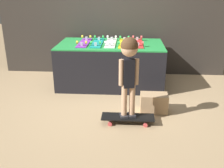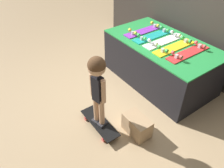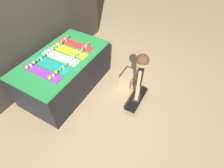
{
  "view_description": "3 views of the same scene",
  "coord_description": "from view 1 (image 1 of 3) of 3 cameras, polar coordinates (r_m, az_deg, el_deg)",
  "views": [
    {
      "loc": [
        0.3,
        -3.68,
        1.65
      ],
      "look_at": [
        0.08,
        -0.27,
        0.36
      ],
      "focal_mm": 42.0,
      "sensor_mm": 36.0,
      "label": 1
    },
    {
      "loc": [
        2.0,
        -1.72,
        2.29
      ],
      "look_at": [
        0.07,
        -0.34,
        0.41
      ],
      "focal_mm": 35.0,
      "sensor_mm": 36.0,
      "label": 2
    },
    {
      "loc": [
        -1.71,
        -1.33,
        2.66
      ],
      "look_at": [
        0.16,
        -0.28,
        0.39
      ],
      "focal_mm": 28.0,
      "sensor_mm": 36.0,
      "label": 3
    }
  ],
  "objects": [
    {
      "name": "skateboard_on_floor",
      "position": [
        3.35,
        3.45,
        -7.32
      ],
      "size": [
        0.67,
        0.21,
        0.09
      ],
      "color": "black",
      "rests_on": "ground_plane"
    },
    {
      "name": "skateboard_red_on_rack",
      "position": [
        4.47,
        5.57,
        8.95
      ],
      "size": [
        0.17,
        0.75,
        0.09
      ],
      "color": "red",
      "rests_on": "display_rack"
    },
    {
      "name": "skateboard_purple_on_rack",
      "position": [
        4.52,
        -6.06,
        9.05
      ],
      "size": [
        0.17,
        0.75,
        0.09
      ],
      "color": "purple",
      "rests_on": "display_rack"
    },
    {
      "name": "storage_box",
      "position": [
        3.65,
        9.1,
        -4.09
      ],
      "size": [
        0.37,
        0.22,
        0.26
      ],
      "color": "tan",
      "rests_on": "ground_plane"
    },
    {
      "name": "child",
      "position": [
        3.08,
        3.74,
        4.61
      ],
      "size": [
        0.24,
        0.2,
        1.01
      ],
      "rotation": [
        0.0,
        0.0,
        0.2
      ],
      "color": "#2D2D33",
      "rests_on": "skateboard_on_floor"
    },
    {
      "name": "display_rack",
      "position": [
        4.55,
        -0.28,
        4.32
      ],
      "size": [
        1.76,
        1.0,
        0.72
      ],
      "color": "black",
      "rests_on": "ground_plane"
    },
    {
      "name": "skateboard_white_on_rack",
      "position": [
        4.47,
        -0.27,
        9.04
      ],
      "size": [
        0.17,
        0.75,
        0.09
      ],
      "color": "white",
      "rests_on": "display_rack"
    },
    {
      "name": "skateboard_yellow_on_rack",
      "position": [
        4.44,
        2.64,
        8.94
      ],
      "size": [
        0.17,
        0.75,
        0.09
      ],
      "color": "yellow",
      "rests_on": "display_rack"
    },
    {
      "name": "ground_plane",
      "position": [
        4.04,
        -0.93,
        -3.33
      ],
      "size": [
        16.0,
        16.0,
        0.0
      ],
      "primitive_type": "plane",
      "color": "tan"
    },
    {
      "name": "back_wall",
      "position": [
        5.05,
        0.25,
        15.34
      ],
      "size": [
        4.3,
        0.1,
        2.35
      ],
      "color": "#332D28",
      "rests_on": "ground_plane"
    },
    {
      "name": "skateboard_teal_on_rack",
      "position": [
        4.48,
        -3.2,
        9.03
      ],
      "size": [
        0.17,
        0.75,
        0.09
      ],
      "color": "teal",
      "rests_on": "display_rack"
    }
  ]
}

